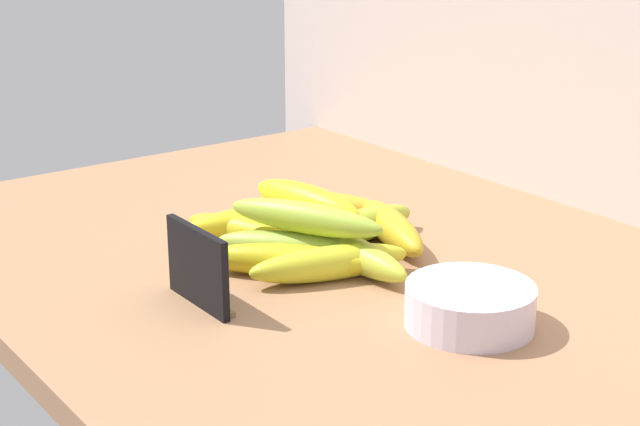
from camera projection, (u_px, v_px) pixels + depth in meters
counter_top at (337, 274)px, 112.77cm from camera, size 110.00×76.00×3.00cm
chalkboard_sign at (198, 270)px, 99.70cm from camera, size 11.00×1.80×8.40cm
fruit_bowl at (467, 307)px, 95.17cm from camera, size 12.79×12.79×4.23cm
banana_0 at (267, 220)px, 120.13cm from camera, size 9.77×21.12×4.05cm
banana_1 at (351, 250)px, 110.44cm from camera, size 19.77×4.02×3.89cm
banana_2 at (286, 261)px, 107.60cm from camera, size 16.10×16.01×3.72cm
banana_3 at (302, 249)px, 111.09cm from camera, size 18.72×15.58×3.78cm
banana_4 at (246, 231)px, 117.22cm from camera, size 17.38×9.54×3.39cm
banana_5 at (304, 235)px, 116.33cm from camera, size 18.86×5.87×3.26cm
banana_6 at (312, 211)px, 123.06cm from camera, size 18.73×7.34×4.29cm
banana_7 at (330, 263)px, 106.74cm from camera, size 9.00×18.71×3.83cm
banana_8 at (325, 206)px, 126.16cm from camera, size 16.08×12.95×3.69cm
banana_9 at (391, 227)px, 117.64cm from camera, size 18.29×9.94×4.10cm
banana_10 at (357, 227)px, 117.75cm from camera, size 5.59×18.62×4.05cm
banana_11 at (305, 218)px, 110.02cm from camera, size 18.93×11.59×3.58cm
banana_12 at (307, 201)px, 116.88cm from camera, size 17.47×6.44×4.03cm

